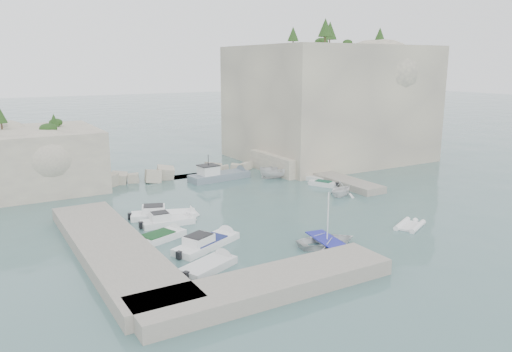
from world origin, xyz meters
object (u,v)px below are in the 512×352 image
tender_east_d (277,178)px  tender_east_c (310,179)px  motorboat_b (168,225)px  work_boat (219,180)px  motorboat_d (207,247)px  inflatable_dinghy (410,227)px  tender_east_b (323,186)px  motorboat_c (158,240)px  motorboat_e (208,270)px  motorboat_a (164,218)px  rowboat (327,245)px  tender_east_a (341,196)px

tender_east_d → tender_east_c: bearing=-118.1°
motorboat_b → tender_east_d: (19.14, 11.01, 0.00)m
work_boat → motorboat_d: bearing=-123.5°
inflatable_dinghy → tender_east_b: size_ratio=1.00×
motorboat_d → work_boat: 23.96m
motorboat_c → work_boat: (14.47, 17.53, 0.00)m
motorboat_d → motorboat_e: bearing=-138.6°
tender_east_d → motorboat_e: bearing=149.7°
motorboat_b → work_boat: bearing=52.6°
motorboat_e → tender_east_c: (23.48, 19.48, 0.00)m
work_boat → motorboat_c: bearing=-134.1°
tender_east_c → motorboat_c: bearing=95.2°
motorboat_e → tender_east_d: size_ratio=0.98×
motorboat_a → motorboat_c: (-2.63, -5.75, 0.00)m
motorboat_a → motorboat_c: motorboat_a is taller
motorboat_e → rowboat: size_ratio=0.96×
motorboat_e → tender_east_a: tender_east_a is taller
motorboat_a → inflatable_dinghy: 23.05m
motorboat_a → tender_east_d: 20.67m
motorboat_b → tender_east_a: bearing=3.3°
motorboat_e → rowboat: 10.48m
tender_east_b → work_boat: size_ratio=0.43×
rowboat → tender_east_a: (11.05, 11.47, 0.00)m
motorboat_d → work_boat: bearing=36.2°
motorboat_e → tender_east_b: size_ratio=1.28×
motorboat_d → inflatable_dinghy: size_ratio=1.83×
tender_east_a → rowboat: bearing=118.9°
motorboat_c → motorboat_b: bearing=37.8°
motorboat_b → tender_east_d: 22.08m
motorboat_e → work_boat: bearing=38.3°
tender_east_b → tender_east_c: 3.81m
rowboat → tender_east_c: bearing=-24.2°
motorboat_e → tender_east_c: same height
motorboat_c → tender_east_d: tender_east_d is taller
motorboat_a → motorboat_e: size_ratio=1.39×
motorboat_e → motorboat_d: bearing=42.7°
motorboat_d → tender_east_a: (19.67, 6.78, 0.00)m
motorboat_d → rowboat: motorboat_d is taller
rowboat → tender_east_a: tender_east_a is taller
motorboat_a → rowboat: size_ratio=1.33×
motorboat_b → rowboat: bearing=-47.6°
motorboat_a → motorboat_b: size_ratio=1.28×
motorboat_b → motorboat_d: (0.69, -6.95, 0.00)m
inflatable_dinghy → motorboat_b: bearing=122.1°
inflatable_dinghy → tender_east_c: 20.43m
rowboat → work_boat: (2.95, 25.67, 0.00)m
motorboat_c → tender_east_b: 25.16m
rowboat → tender_east_c: rowboat is taller
inflatable_dinghy → tender_east_a: size_ratio=1.03×
rowboat → tender_east_d: size_ratio=1.02×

